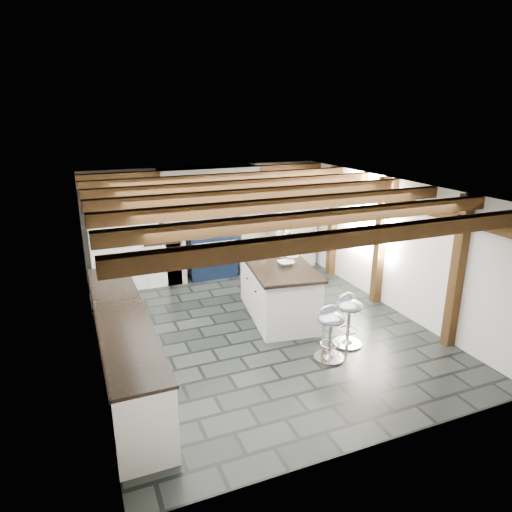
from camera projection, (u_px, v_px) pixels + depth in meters
name	position (u px, v px, depth m)	size (l,w,h in m)	color
ground	(260.00, 327.00, 7.47)	(6.00, 6.00, 0.00)	black
room_shell	(198.00, 246.00, 8.17)	(6.00, 6.03, 6.00)	silver
range_cooker	(211.00, 255.00, 9.68)	(1.00, 0.63, 0.99)	black
kitchen_island	(278.00, 289.00, 7.77)	(1.28, 2.05, 1.27)	white
bar_stool_near	(349.00, 314.00, 6.79)	(0.46, 0.46, 0.81)	silver
bar_stool_far	(330.00, 327.00, 6.39)	(0.43, 0.43, 0.80)	silver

